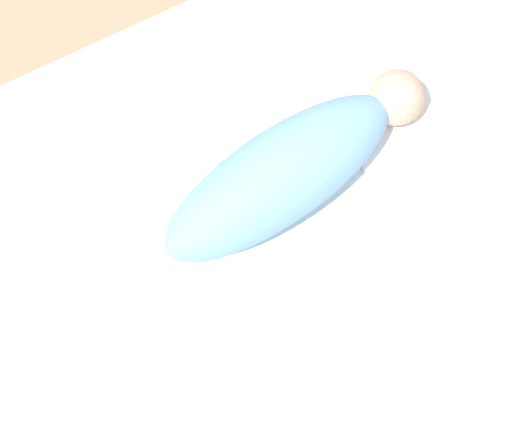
{
  "coord_description": "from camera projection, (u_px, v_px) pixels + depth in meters",
  "views": [
    {
      "loc": [
        0.07,
        0.24,
        1.46
      ],
      "look_at": [
        -0.07,
        -0.04,
        0.19
      ],
      "focal_mm": 50.0,
      "sensor_mm": 36.0,
      "label": 1
    }
  ],
  "objects": [
    {
      "name": "swaddled_baby",
      "position": [
        289.0,
        170.0,
        1.3
      ],
      "size": [
        0.58,
        0.24,
        0.16
      ],
      "rotation": [
        0.0,
        0.0,
        3.29
      ],
      "color": "#7FB7E5",
      "rests_on": "bed_mattress"
    },
    {
      "name": "ground_plane",
      "position": [
        236.0,
        276.0,
        1.47
      ],
      "size": [
        12.0,
        12.0,
        0.0
      ],
      "primitive_type": "plane",
      "color": "#9E8466"
    },
    {
      "name": "burp_cloth",
      "position": [
        397.0,
        138.0,
        1.38
      ],
      "size": [
        0.18,
        0.2,
        0.02
      ],
      "color": "white",
      "rests_on": "bed_mattress"
    },
    {
      "name": "bed_mattress",
      "position": [
        235.0,
        270.0,
        1.4
      ],
      "size": [
        1.52,
        1.07,
        0.14
      ],
      "color": "white",
      "rests_on": "ground_plane"
    }
  ]
}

